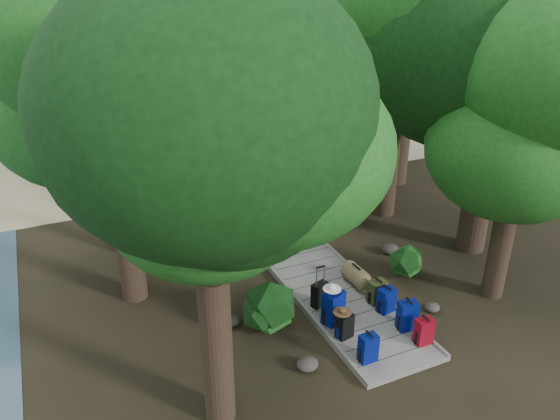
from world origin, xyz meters
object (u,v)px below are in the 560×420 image
backpack_left_b (345,325)px  backpack_right_c (387,299)px  backpack_right_d (377,290)px  sun_lounger (263,133)px  backpack_left_a (368,347)px  suitcase_on_boardwalk (320,294)px  kayak (114,160)px  backpack_right_b (408,314)px  lone_suitcase_on_sand (216,156)px  duffel_right_khaki (356,275)px  backpack_right_a (424,330)px  backpack_left_c (333,306)px

backpack_left_b → backpack_right_c: size_ratio=0.96×
backpack_right_d → sun_lounger: 12.68m
backpack_left_a → sun_lounger: backpack_left_a is taller
suitcase_on_boardwalk → kayak: 12.11m
backpack_left_b → kayak: backpack_left_b is taller
backpack_right_b → lone_suitcase_on_sand: 11.64m
duffel_right_khaki → suitcase_on_boardwalk: bearing=-162.3°
backpack_right_b → lone_suitcase_on_sand: backpack_right_b is taller
backpack_left_a → backpack_right_a: backpack_left_a is taller
backpack_right_b → backpack_right_c: (-0.04, 0.73, -0.04)m
backpack_left_b → backpack_right_d: (1.35, 0.80, -0.00)m
backpack_left_c → backpack_right_c: 1.32m
lone_suitcase_on_sand → kayak: lone_suitcase_on_sand is taller
backpack_right_b → backpack_right_d: size_ratio=1.19×
backpack_left_a → backpack_left_c: size_ratio=0.78×
backpack_right_a → sun_lounger: size_ratio=0.31×
backpack_left_a → suitcase_on_boardwalk: size_ratio=1.13×
backpack_left_b → lone_suitcase_on_sand: backpack_left_b is taller
backpack_left_c → kayak: size_ratio=0.29×
duffel_right_khaki → sun_lounger: bearing=75.9°
backpack_left_c → backpack_right_d: size_ratio=1.39×
suitcase_on_boardwalk → kayak: size_ratio=0.20×
suitcase_on_boardwalk → backpack_left_c: bearing=-108.6°
backpack_left_b → backpack_right_c: backpack_right_c is taller
sun_lounger → backpack_left_a: bearing=-93.9°
duffel_right_khaki → suitcase_on_boardwalk: 1.35m
backpack_left_c → backpack_right_a: bearing=-66.7°
backpack_left_a → suitcase_on_boardwalk: backpack_left_a is taller
backpack_right_d → duffel_right_khaki: backpack_right_d is taller
backpack_left_c → kayak: (-2.74, 12.46, -0.38)m
backpack_left_b → kayak: (-2.70, 13.02, -0.27)m
duffel_right_khaki → backpack_left_c: bearing=-141.1°
backpack_left_c → kayak: bearing=81.4°
backpack_left_a → backpack_left_c: backpack_left_c is taller
backpack_left_b → backpack_right_d: bearing=19.3°
backpack_left_c → duffel_right_khaki: size_ratio=1.28×
backpack_left_c → backpack_right_b: (1.35, -0.87, -0.06)m
lone_suitcase_on_sand → kayak: size_ratio=0.24×
backpack_right_c → backpack_right_d: bearing=78.4°
backpack_right_c → backpack_right_d: 0.39m
duffel_right_khaki → backpack_right_a: bearing=-90.7°
backpack_left_a → lone_suitcase_on_sand: 12.18m
backpack_right_c → backpack_left_a: bearing=-145.7°
backpack_left_a → backpack_right_d: bearing=50.1°
backpack_left_a → backpack_right_b: size_ratio=0.91×
backpack_left_b → lone_suitcase_on_sand: bearing=73.9°
backpack_right_b → sun_lounger: size_ratio=0.35×
backpack_right_b → kayak: size_ratio=0.25×
backpack_left_b → backpack_right_b: backpack_right_b is taller
backpack_right_a → backpack_right_b: size_ratio=0.88×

